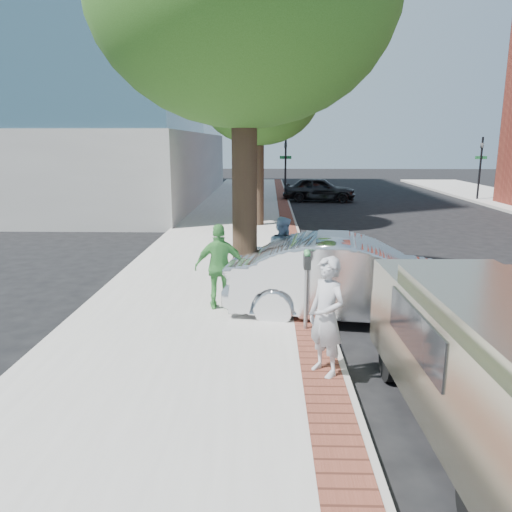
{
  "coord_description": "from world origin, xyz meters",
  "views": [
    {
      "loc": [
        -0.1,
        -8.47,
        3.48
      ],
      "look_at": [
        -0.35,
        1.52,
        1.2
      ],
      "focal_mm": 35.0,
      "sensor_mm": 36.0,
      "label": 1
    }
  ],
  "objects_px": {
    "parking_meter": "(307,273)",
    "sedan_silver": "(353,279)",
    "bg_car": "(319,189)",
    "van": "(494,357)",
    "person_green": "(220,267)",
    "person_officer": "(282,251)",
    "person_gray": "(327,317)"
  },
  "relations": [
    {
      "from": "bg_car",
      "to": "van",
      "type": "height_order",
      "value": "van"
    },
    {
      "from": "parking_meter",
      "to": "bg_car",
      "type": "height_order",
      "value": "parking_meter"
    },
    {
      "from": "person_gray",
      "to": "van",
      "type": "height_order",
      "value": "person_gray"
    },
    {
      "from": "person_officer",
      "to": "bg_car",
      "type": "height_order",
      "value": "person_officer"
    },
    {
      "from": "sedan_silver",
      "to": "person_gray",
      "type": "bearing_deg",
      "value": 170.5
    },
    {
      "from": "parking_meter",
      "to": "sedan_silver",
      "type": "height_order",
      "value": "sedan_silver"
    },
    {
      "from": "person_officer",
      "to": "van",
      "type": "relative_size",
      "value": 0.33
    },
    {
      "from": "parking_meter",
      "to": "van",
      "type": "distance_m",
      "value": 3.65
    },
    {
      "from": "person_gray",
      "to": "person_officer",
      "type": "xyz_separation_m",
      "value": [
        -0.53,
        4.64,
        -0.05
      ]
    },
    {
      "from": "person_officer",
      "to": "person_green",
      "type": "height_order",
      "value": "person_green"
    },
    {
      "from": "person_officer",
      "to": "bg_car",
      "type": "relative_size",
      "value": 0.38
    },
    {
      "from": "parking_meter",
      "to": "sedan_silver",
      "type": "distance_m",
      "value": 1.48
    },
    {
      "from": "sedan_silver",
      "to": "van",
      "type": "xyz_separation_m",
      "value": [
        0.98,
        -4.06,
        0.17
      ]
    },
    {
      "from": "parking_meter",
      "to": "sedan_silver",
      "type": "relative_size",
      "value": 0.29
    },
    {
      "from": "person_green",
      "to": "sedan_silver",
      "type": "relative_size",
      "value": 0.35
    },
    {
      "from": "parking_meter",
      "to": "bg_car",
      "type": "relative_size",
      "value": 0.34
    },
    {
      "from": "parking_meter",
      "to": "bg_car",
      "type": "distance_m",
      "value": 21.69
    },
    {
      "from": "parking_meter",
      "to": "person_gray",
      "type": "xyz_separation_m",
      "value": [
        0.16,
        -1.79,
        -0.17
      ]
    },
    {
      "from": "person_gray",
      "to": "bg_car",
      "type": "bearing_deg",
      "value": 137.71
    },
    {
      "from": "bg_car",
      "to": "van",
      "type": "relative_size",
      "value": 0.86
    },
    {
      "from": "parking_meter",
      "to": "person_gray",
      "type": "height_order",
      "value": "person_gray"
    },
    {
      "from": "person_officer",
      "to": "person_green",
      "type": "bearing_deg",
      "value": 84.96
    },
    {
      "from": "person_gray",
      "to": "van",
      "type": "xyz_separation_m",
      "value": [
        1.84,
        -1.25,
        -0.03
      ]
    },
    {
      "from": "person_green",
      "to": "bg_car",
      "type": "relative_size",
      "value": 0.41
    },
    {
      "from": "parking_meter",
      "to": "van",
      "type": "xyz_separation_m",
      "value": [
        2.0,
        -3.04,
        -0.21
      ]
    },
    {
      "from": "person_gray",
      "to": "van",
      "type": "distance_m",
      "value": 2.23
    },
    {
      "from": "bg_car",
      "to": "person_green",
      "type": "bearing_deg",
      "value": 174.5
    },
    {
      "from": "sedan_silver",
      "to": "person_officer",
      "type": "bearing_deg",
      "value": 44.44
    },
    {
      "from": "person_gray",
      "to": "person_green",
      "type": "relative_size",
      "value": 1.01
    },
    {
      "from": "parking_meter",
      "to": "van",
      "type": "bearing_deg",
      "value": -56.75
    },
    {
      "from": "person_green",
      "to": "bg_car",
      "type": "height_order",
      "value": "person_green"
    },
    {
      "from": "person_gray",
      "to": "bg_car",
      "type": "relative_size",
      "value": 0.41
    }
  ]
}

